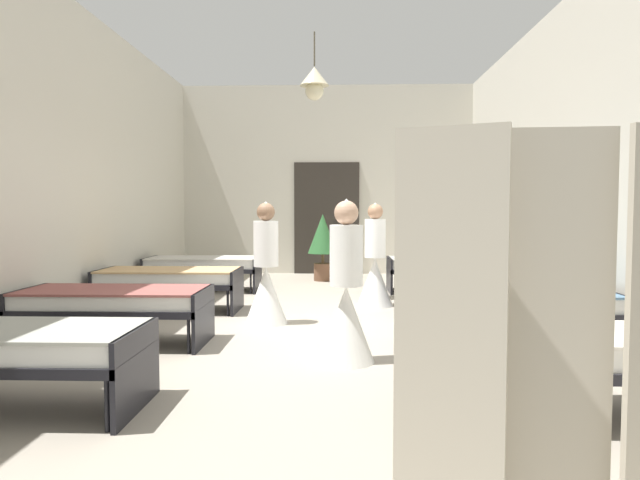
% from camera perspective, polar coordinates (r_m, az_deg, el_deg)
% --- Properties ---
extents(ground_plane, '(6.80, 11.61, 0.10)m').
position_cam_1_polar(ground_plane, '(6.75, -0.36, -9.18)').
color(ground_plane, '#9E9384').
extents(room_shell, '(6.60, 11.21, 4.05)m').
position_cam_1_polar(room_shell, '(7.94, 0.02, 7.74)').
color(room_shell, beige).
rests_on(room_shell, ground).
extents(bed_left_row_0, '(1.90, 0.84, 0.57)m').
position_cam_1_polar(bed_left_row_0, '(4.50, -29.53, -9.48)').
color(bed_left_row_0, black).
rests_on(bed_left_row_0, ground).
extents(bed_right_row_0, '(1.90, 0.84, 0.57)m').
position_cam_1_polar(bed_right_row_0, '(4.25, 27.17, -10.15)').
color(bed_right_row_0, black).
rests_on(bed_right_row_0, ground).
extents(bed_left_row_1, '(1.90, 0.84, 0.57)m').
position_cam_1_polar(bed_left_row_1, '(6.17, -20.24, -5.93)').
color(bed_left_row_1, black).
rests_on(bed_left_row_1, ground).
extents(bed_right_row_1, '(1.90, 0.84, 0.57)m').
position_cam_1_polar(bed_right_row_1, '(5.99, 19.37, -6.18)').
color(bed_right_row_1, black).
rests_on(bed_right_row_1, ground).
extents(bed_left_row_2, '(1.90, 0.84, 0.57)m').
position_cam_1_polar(bed_left_row_2, '(7.95, -15.06, -3.85)').
color(bed_left_row_2, black).
rests_on(bed_left_row_2, ground).
extents(bed_right_row_2, '(1.90, 0.84, 0.57)m').
position_cam_1_polar(bed_right_row_2, '(7.81, 15.19, -3.97)').
color(bed_right_row_2, black).
rests_on(bed_right_row_2, ground).
extents(bed_left_row_3, '(1.90, 0.84, 0.57)m').
position_cam_1_polar(bed_left_row_3, '(9.77, -11.80, -2.52)').
color(bed_left_row_3, black).
rests_on(bed_left_row_3, ground).
extents(bed_right_row_3, '(1.90, 0.84, 0.57)m').
position_cam_1_polar(bed_right_row_3, '(9.65, 12.60, -2.59)').
color(bed_right_row_3, black).
rests_on(bed_right_row_3, ground).
extents(nurse_near_aisle, '(0.52, 0.52, 1.49)m').
position_cam_1_polar(nurse_near_aisle, '(5.11, 2.68, -6.56)').
color(nurse_near_aisle, white).
rests_on(nurse_near_aisle, ground).
extents(nurse_mid_aisle, '(0.52, 0.52, 1.49)m').
position_cam_1_polar(nurse_mid_aisle, '(6.84, -5.51, -4.11)').
color(nurse_mid_aisle, white).
rests_on(nurse_mid_aisle, ground).
extents(nurse_far_aisle, '(0.52, 0.52, 1.49)m').
position_cam_1_polar(nurse_far_aisle, '(8.09, 5.62, -2.99)').
color(nurse_far_aisle, white).
rests_on(nurse_far_aisle, ground).
extents(potted_plant, '(0.58, 0.58, 1.30)m').
position_cam_1_polar(potted_plant, '(10.87, 0.28, 0.11)').
color(potted_plant, brown).
rests_on(potted_plant, ground).
extents(privacy_screen, '(1.25, 0.18, 1.70)m').
position_cam_1_polar(privacy_screen, '(2.34, 23.19, -10.46)').
color(privacy_screen, '#BCB29E').
rests_on(privacy_screen, ground).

